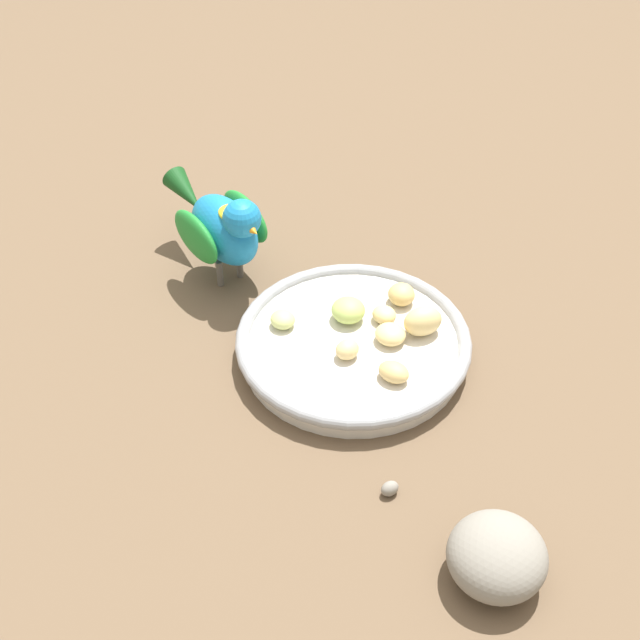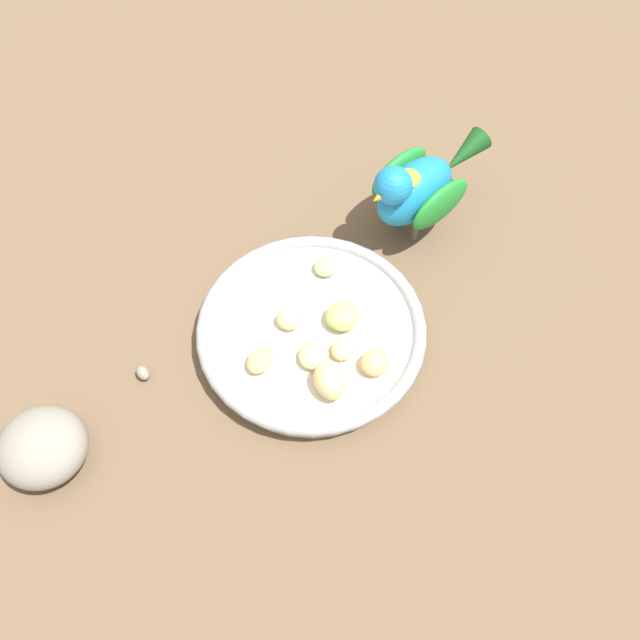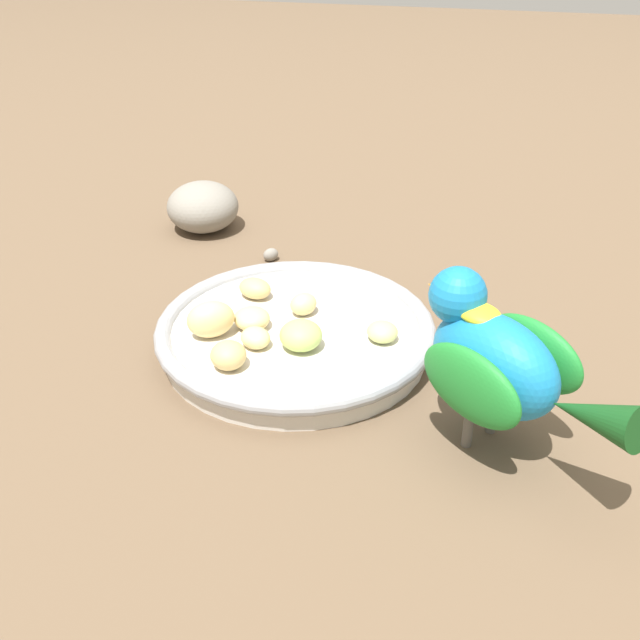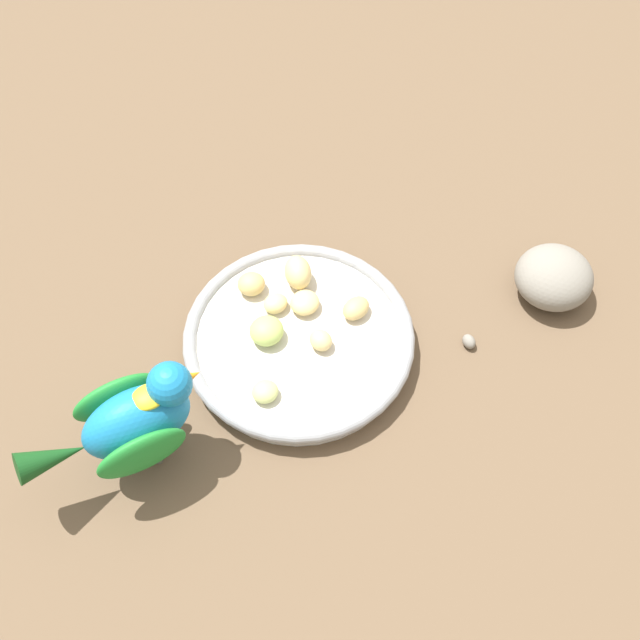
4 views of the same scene
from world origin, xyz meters
name	(u,v)px [view 1 (image 1 of 4)]	position (x,y,z in m)	size (l,w,h in m)	color
ground_plane	(381,341)	(0.00, 0.00, 0.00)	(4.00, 4.00, 0.00)	brown
feeding_bowl	(353,345)	(-0.03, 0.02, 0.02)	(0.23, 0.23, 0.03)	beige
apple_piece_0	(382,314)	(0.01, 0.00, 0.03)	(0.03, 0.02, 0.02)	#E5C67F
apple_piece_1	(401,294)	(0.04, -0.01, 0.03)	(0.03, 0.03, 0.02)	tan
apple_piece_2	(347,349)	(-0.05, 0.02, 0.03)	(0.02, 0.02, 0.02)	#E5C67F
apple_piece_3	(422,324)	(0.00, -0.04, 0.04)	(0.04, 0.03, 0.03)	#E5C67F
apple_piece_4	(390,334)	(-0.02, -0.01, 0.03)	(0.03, 0.03, 0.02)	#E5C67F
apple_piece_5	(348,311)	(0.00, 0.03, 0.03)	(0.03, 0.03, 0.02)	#B2CC66
apple_piece_6	(283,319)	(-0.03, 0.09, 0.03)	(0.03, 0.02, 0.02)	#C6D17A
apple_piece_7	(394,372)	(-0.07, -0.03, 0.03)	(0.03, 0.02, 0.02)	tan
parrot	(223,225)	(0.05, 0.18, 0.07)	(0.13, 0.15, 0.12)	#59544C
rock_large	(497,556)	(-0.24, -0.15, 0.03)	(0.08, 0.08, 0.05)	gray
pebble_0	(390,489)	(-0.18, -0.05, 0.01)	(0.02, 0.01, 0.01)	gray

